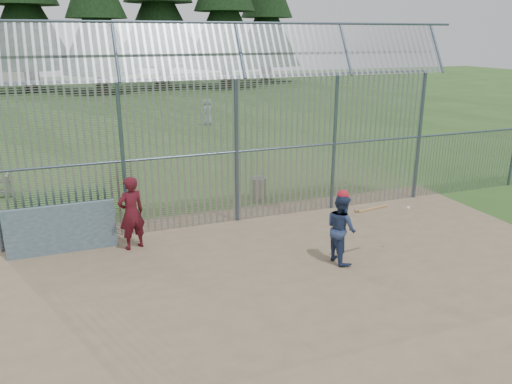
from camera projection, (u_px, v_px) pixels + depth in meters
name	position (u px, v px, depth m)	size (l,w,h in m)	color
ground	(288.00, 274.00, 10.98)	(120.00, 120.00, 0.00)	#2D511E
dirt_infield	(298.00, 283.00, 10.53)	(14.00, 10.00, 0.02)	#756047
dugout_wall	(62.00, 229.00, 11.84)	(2.50, 0.12, 1.20)	#38566B
batter	(341.00, 228.00, 11.32)	(0.79, 0.61, 1.62)	navy
onlooker	(131.00, 213.00, 12.00)	(0.66, 0.44, 1.82)	maroon
bg_kid_standing	(208.00, 112.00, 28.77)	(0.76, 0.49, 1.55)	gray
batting_gear	(351.00, 199.00, 11.13)	(1.84, 0.38, 0.62)	red
trash_can	(258.00, 189.00, 15.76)	(0.56, 0.56, 0.82)	gray
backstop_fence	(299.00, 135.00, 13.94)	(20.09, 0.81, 5.30)	#47566B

